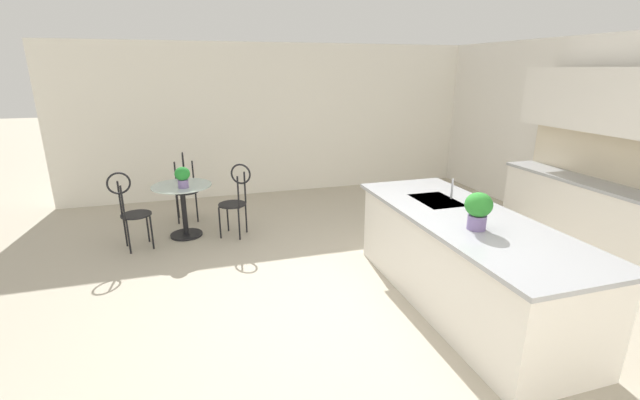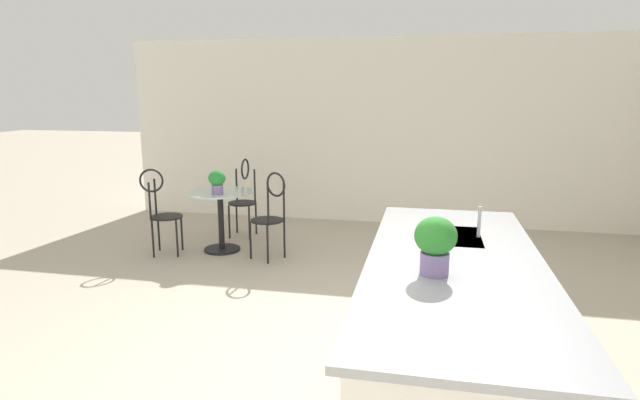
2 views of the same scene
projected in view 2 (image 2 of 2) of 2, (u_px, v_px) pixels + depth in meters
The scene contains 10 objects.
ground_plane at pixel (328, 359), 3.81m from camera, with size 40.00×40.00×0.00m, color #B2A893.
wall_left_window at pixel (384, 132), 7.62m from camera, with size 0.12×7.80×2.70m, color silver.
kitchen_island at pixel (451, 329), 3.26m from camera, with size 2.80×1.06×0.92m.
bistro_table at pixel (221, 215), 6.34m from camera, with size 0.80×0.80×0.74m.
chair_near_window at pixel (244, 194), 7.01m from camera, with size 0.48×0.38×1.04m.
chair_by_island at pixel (270, 212), 5.98m from camera, with size 0.51×0.52×1.04m.
chair_toward_desk at pixel (161, 208), 6.18m from camera, with size 0.47×0.52×1.04m.
sink_faucet at pixel (479, 222), 3.63m from camera, with size 0.02×0.02×0.22m, color #B2B5BA.
potted_plant_on_table at pixel (217, 180), 6.11m from camera, with size 0.20×0.20×0.28m.
potted_plant_counter_near at pixel (435, 242), 2.87m from camera, with size 0.23×0.23×0.33m.
Camera 2 is at (3.43, 0.67, 1.92)m, focal length 29.20 mm.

